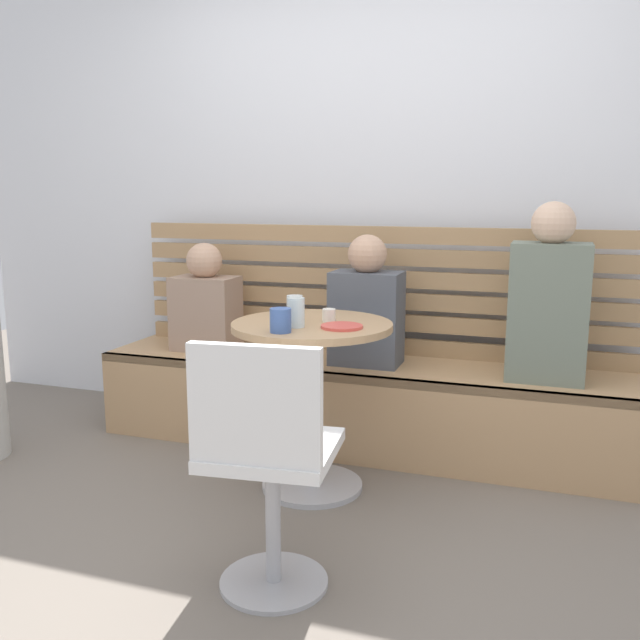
% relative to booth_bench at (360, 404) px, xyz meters
% --- Properties ---
extents(ground, '(8.00, 8.00, 0.00)m').
position_rel_booth_bench_xyz_m(ground, '(0.00, -1.20, -0.22)').
color(ground, '#70665B').
extents(back_wall, '(5.20, 0.10, 2.90)m').
position_rel_booth_bench_xyz_m(back_wall, '(0.00, 0.44, 1.23)').
color(back_wall, silver).
rests_on(back_wall, ground).
extents(booth_bench, '(2.70, 0.52, 0.44)m').
position_rel_booth_bench_xyz_m(booth_bench, '(0.00, 0.00, 0.00)').
color(booth_bench, tan).
rests_on(booth_bench, ground).
extents(booth_backrest, '(2.65, 0.04, 0.67)m').
position_rel_booth_bench_xyz_m(booth_backrest, '(0.00, 0.24, 0.56)').
color(booth_backrest, '#A68157').
rests_on(booth_backrest, booth_bench).
extents(cafe_table, '(0.68, 0.68, 0.74)m').
position_rel_booth_bench_xyz_m(cafe_table, '(-0.06, -0.55, 0.30)').
color(cafe_table, '#ADADB2').
rests_on(cafe_table, ground).
extents(white_chair, '(0.44, 0.44, 0.85)m').
position_rel_booth_bench_xyz_m(white_chair, '(0.08, -1.37, 0.24)').
color(white_chair, '#ADADB2').
rests_on(white_chair, ground).
extents(person_adult, '(0.34, 0.22, 0.80)m').
position_rel_booth_bench_xyz_m(person_adult, '(0.87, -0.04, 0.58)').
color(person_adult, slate).
rests_on(person_adult, booth_bench).
extents(person_child_left, '(0.34, 0.22, 0.58)m').
position_rel_booth_bench_xyz_m(person_child_left, '(-0.87, 0.01, 0.47)').
color(person_child_left, '#9E7F6B').
rests_on(person_child_left, booth_bench).
extents(person_child_middle, '(0.34, 0.22, 0.64)m').
position_rel_booth_bench_xyz_m(person_child_middle, '(0.03, -0.01, 0.50)').
color(person_child_middle, '#4C515B').
rests_on(person_child_middle, booth_bench).
extents(cup_espresso_small, '(0.06, 0.06, 0.05)m').
position_rel_booth_bench_xyz_m(cup_espresso_small, '(0.00, -0.51, 0.55)').
color(cup_espresso_small, silver).
rests_on(cup_espresso_small, cafe_table).
extents(cup_glass_tall, '(0.07, 0.07, 0.12)m').
position_rel_booth_bench_xyz_m(cup_glass_tall, '(-0.09, -0.67, 0.58)').
color(cup_glass_tall, silver).
rests_on(cup_glass_tall, cafe_table).
extents(cup_water_clear, '(0.07, 0.07, 0.11)m').
position_rel_booth_bench_xyz_m(cup_water_clear, '(-0.14, -0.55, 0.57)').
color(cup_water_clear, white).
rests_on(cup_water_clear, cafe_table).
extents(cup_mug_blue, '(0.08, 0.08, 0.09)m').
position_rel_booth_bench_xyz_m(cup_mug_blue, '(-0.11, -0.79, 0.57)').
color(cup_mug_blue, '#3D5B9E').
rests_on(cup_mug_blue, cafe_table).
extents(plate_small, '(0.17, 0.17, 0.01)m').
position_rel_booth_bench_xyz_m(plate_small, '(0.09, -0.62, 0.52)').
color(plate_small, '#DB4C42').
rests_on(plate_small, cafe_table).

